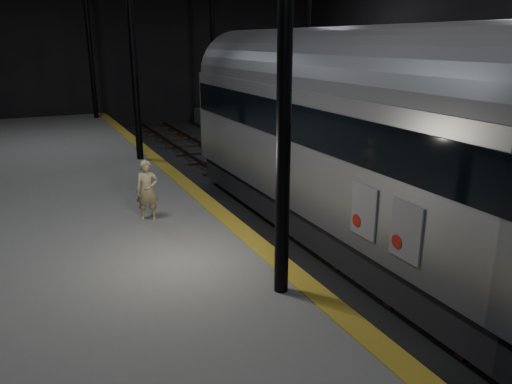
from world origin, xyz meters
TOP-DOWN VIEW (x-y plane):
  - ground at (0.00, 0.00)m, footprint 44.00×44.00m
  - platform_left at (-7.50, 0.00)m, footprint 9.00×43.80m
  - platform_right at (7.50, 0.00)m, footprint 9.00×43.80m
  - tactile_strip at (-3.25, 0.00)m, footprint 0.50×43.80m
  - track at (0.00, 0.00)m, footprint 2.40×43.00m
  - train at (-0.00, -3.71)m, footprint 3.21×21.49m
  - woman at (-5.13, 0.94)m, footprint 0.66×0.52m

SIDE VIEW (x-z plane):
  - ground at x=0.00m, z-range 0.00..0.00m
  - track at x=0.00m, z-range -0.05..0.19m
  - platform_left at x=-7.50m, z-range 0.00..1.00m
  - platform_right at x=7.50m, z-range 0.00..1.00m
  - tactile_strip at x=-3.25m, z-range 1.00..1.01m
  - woman at x=-5.13m, z-range 1.00..2.59m
  - train at x=0.00m, z-range 0.33..6.08m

